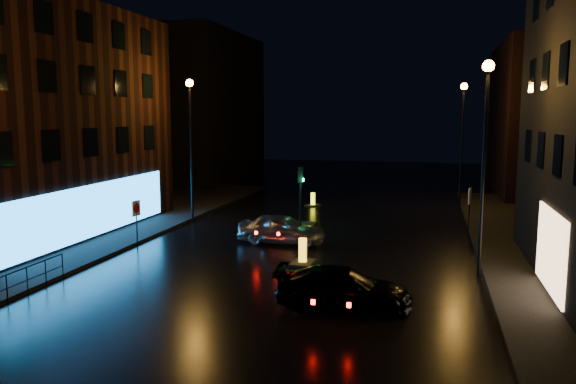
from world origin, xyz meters
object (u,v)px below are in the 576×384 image
(dark_sedan, at_px, (343,288))
(bollard_far, at_px, (313,203))
(bollard_near, at_px, (303,258))
(silver_hatchback, at_px, (282,229))
(traffic_signal, at_px, (300,219))
(road_sign_left, at_px, (136,212))
(road_sign_right, at_px, (470,200))

(dark_sedan, relative_size, bollard_far, 3.57)
(bollard_near, bearing_deg, silver_hatchback, 121.85)
(silver_hatchback, bearing_deg, bollard_far, 4.54)
(traffic_signal, height_order, silver_hatchback, traffic_signal)
(bollard_near, height_order, road_sign_left, road_sign_left)
(bollard_far, xyz_separation_m, road_sign_right, (9.93, -7.52, 1.70))
(dark_sedan, bearing_deg, bollard_near, 21.48)
(silver_hatchback, bearing_deg, traffic_signal, 0.34)
(silver_hatchback, height_order, bollard_far, silver_hatchback)
(dark_sedan, height_order, bollard_far, dark_sedan)
(bollard_far, bearing_deg, traffic_signal, -59.36)
(bollard_near, bearing_deg, bollard_far, 104.21)
(silver_hatchback, relative_size, bollard_near, 3.16)
(road_sign_right, bearing_deg, bollard_far, -22.56)
(dark_sedan, xyz_separation_m, bollard_far, (-5.19, 20.14, -0.45))
(bollard_near, relative_size, road_sign_left, 0.61)
(traffic_signal, bearing_deg, silver_hatchback, -90.18)
(road_sign_left, bearing_deg, bollard_far, 78.37)
(road_sign_left, relative_size, road_sign_right, 0.88)
(bollard_near, relative_size, road_sign_right, 0.53)
(dark_sedan, distance_m, road_sign_left, 12.66)
(traffic_signal, height_order, bollard_near, traffic_signal)
(traffic_signal, height_order, road_sign_right, traffic_signal)
(dark_sedan, distance_m, road_sign_right, 13.53)
(bollard_near, distance_m, road_sign_left, 8.72)
(traffic_signal, bearing_deg, road_sign_right, -0.11)
(road_sign_left, bearing_deg, bollard_near, 2.73)
(road_sign_right, bearing_deg, road_sign_left, 36.87)
(road_sign_left, bearing_deg, dark_sedan, -18.27)
(dark_sedan, height_order, bollard_near, dark_sedan)
(silver_hatchback, height_order, dark_sedan, silver_hatchback)
(silver_hatchback, distance_m, road_sign_left, 7.10)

